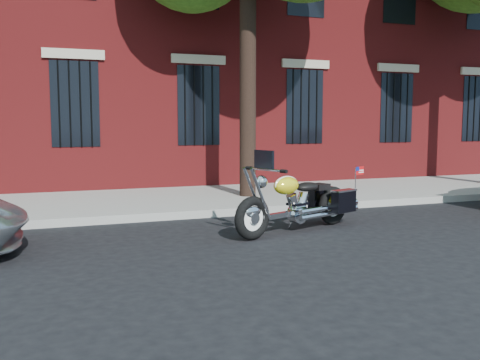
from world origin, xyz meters
name	(u,v)px	position (x,y,z in m)	size (l,w,h in m)	color
ground	(282,227)	(0.00, 0.00, 0.00)	(120.00, 120.00, 0.00)	black
curb	(252,211)	(0.00, 1.38, 0.07)	(40.00, 0.16, 0.15)	gray
sidewalk	(221,198)	(0.00, 3.26, 0.07)	(40.00, 3.60, 0.15)	gray
motorcycle	(301,203)	(0.17, -0.38, 0.46)	(2.63, 1.33, 1.35)	black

